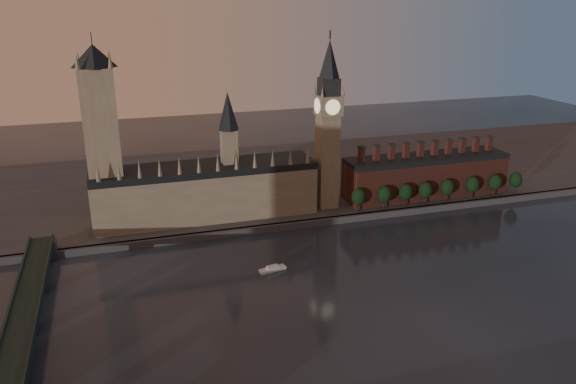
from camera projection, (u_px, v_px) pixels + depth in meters
name	position (u px, v px, depth m)	size (l,w,h in m)	color
ground	(393.00, 297.00, 254.54)	(900.00, 900.00, 0.00)	black
north_bank	(280.00, 179.00, 414.35)	(900.00, 182.00, 4.00)	#434347
palace_of_westminster	(207.00, 188.00, 332.70)	(130.00, 30.30, 74.00)	gray
victoria_tower	(102.00, 133.00, 304.71)	(24.00, 24.00, 108.00)	gray
big_ben	(328.00, 124.00, 337.96)	(15.00, 15.00, 107.00)	gray
chimney_block	(425.00, 175.00, 370.63)	(110.00, 25.00, 37.00)	brown
embankment_tree_0	(359.00, 197.00, 342.93)	(8.60, 8.60, 14.88)	black
embankment_tree_1	(384.00, 195.00, 346.72)	(8.60, 8.60, 14.88)	black
embankment_tree_2	(406.00, 192.00, 351.08)	(8.60, 8.60, 14.88)	black
embankment_tree_3	(425.00, 190.00, 354.76)	(8.60, 8.60, 14.88)	black
embankment_tree_4	(447.00, 187.00, 359.64)	(8.60, 8.60, 14.88)	black
embankment_tree_5	(473.00, 184.00, 365.43)	(8.60, 8.60, 14.88)	black
embankment_tree_6	(495.00, 182.00, 369.52)	(8.60, 8.60, 14.88)	black
embankment_tree_7	(516.00, 180.00, 374.40)	(8.60, 8.60, 14.88)	black
westminster_bridge	(18.00, 347.00, 205.55)	(14.00, 200.00, 11.55)	#1C2C27
river_boat	(272.00, 269.00, 278.52)	(14.29, 6.65, 2.76)	silver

